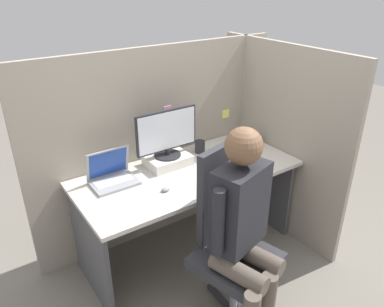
# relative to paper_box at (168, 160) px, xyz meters

# --- Properties ---
(ground_plane) EXTENTS (12.00, 12.00, 0.00)m
(ground_plane) POSITION_rel_paper_box_xyz_m (0.07, -0.56, -0.77)
(ground_plane) COLOR slate
(cubicle_panel_back) EXTENTS (2.18, 0.05, 1.60)m
(cubicle_panel_back) POSITION_rel_paper_box_xyz_m (0.07, 0.22, 0.02)
(cubicle_panel_back) COLOR gray
(cubicle_panel_back) RESTS_ON ground
(cubicle_panel_right) EXTENTS (0.04, 1.40, 1.60)m
(cubicle_panel_right) POSITION_rel_paper_box_xyz_m (0.93, -0.26, 0.02)
(cubicle_panel_right) COLOR gray
(cubicle_panel_right) RESTS_ON ground
(desk) EXTENTS (1.68, 0.75, 0.73)m
(desk) POSITION_rel_paper_box_xyz_m (0.07, -0.18, -0.21)
(desk) COLOR beige
(desk) RESTS_ON ground
(paper_box) EXTENTS (0.33, 0.24, 0.08)m
(paper_box) POSITION_rel_paper_box_xyz_m (0.00, 0.00, 0.00)
(paper_box) COLOR white
(paper_box) RESTS_ON desk
(monitor) EXTENTS (0.50, 0.20, 0.36)m
(monitor) POSITION_rel_paper_box_xyz_m (0.00, 0.00, 0.22)
(monitor) COLOR #232328
(monitor) RESTS_ON paper_box
(laptop) EXTENTS (0.31, 0.23, 0.24)m
(laptop) POSITION_rel_paper_box_xyz_m (-0.46, -0.01, 0.01)
(laptop) COLOR #99999E
(laptop) RESTS_ON desk
(mouse) EXTENTS (0.06, 0.04, 0.03)m
(mouse) POSITION_rel_paper_box_xyz_m (-0.22, -0.32, -0.02)
(mouse) COLOR gray
(mouse) RESTS_ON desk
(stapler) EXTENTS (0.05, 0.14, 0.05)m
(stapler) POSITION_rel_paper_box_xyz_m (0.83, -0.08, -0.01)
(stapler) COLOR black
(stapler) RESTS_ON desk
(carrot_toy) EXTENTS (0.04, 0.16, 0.04)m
(carrot_toy) POSITION_rel_paper_box_xyz_m (0.31, -0.46, -0.02)
(carrot_toy) COLOR orange
(carrot_toy) RESTS_ON desk
(office_chair) EXTENTS (0.57, 0.61, 1.14)m
(office_chair) POSITION_rel_paper_box_xyz_m (-0.03, -0.78, -0.19)
(office_chair) COLOR #2D2D33
(office_chair) RESTS_ON ground
(person) EXTENTS (0.47, 0.51, 1.35)m
(person) POSITION_rel_paper_box_xyz_m (-0.07, -0.95, 0.02)
(person) COLOR brown
(person) RESTS_ON ground
(coffee_mug) EXTENTS (0.08, 0.08, 0.10)m
(coffee_mug) POSITION_rel_paper_box_xyz_m (0.33, 0.04, 0.01)
(coffee_mug) COLOR #232328
(coffee_mug) RESTS_ON desk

